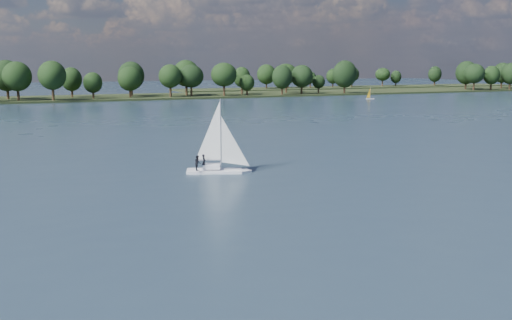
{
  "coord_description": "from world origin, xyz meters",
  "views": [
    {
      "loc": [
        -32.89,
        -22.66,
        13.4
      ],
      "look_at": [
        -6.15,
        36.74,
        2.5
      ],
      "focal_mm": 40.0,
      "sensor_mm": 36.0,
      "label": 1
    }
  ],
  "objects": [
    {
      "name": "dinghy_orange",
      "position": [
        101.46,
        165.46,
        1.15
      ],
      "size": [
        3.22,
        1.73,
        4.87
      ],
      "rotation": [
        0.0,
        0.0,
        -0.18
      ],
      "color": "silver",
      "rests_on": "ground"
    },
    {
      "name": "sailboat",
      "position": [
        -8.76,
        43.47,
        2.71
      ],
      "size": [
        7.62,
        4.62,
        9.71
      ],
      "rotation": [
        0.0,
        0.0,
        -0.38
      ],
      "color": "white",
      "rests_on": "ground"
    },
    {
      "name": "far_shore",
      "position": [
        0.0,
        212.0,
        0.0
      ],
      "size": [
        660.0,
        40.0,
        1.5
      ],
      "primitive_type": "cube",
      "color": "black",
      "rests_on": "ground"
    },
    {
      "name": "ground",
      "position": [
        0.0,
        100.0,
        0.0
      ],
      "size": [
        700.0,
        700.0,
        0.0
      ],
      "primitive_type": "plane",
      "color": "#233342",
      "rests_on": "ground"
    },
    {
      "name": "treeline",
      "position": [
        -2.14,
        207.69,
        8.23
      ],
      "size": [
        563.13,
        74.33,
        18.17
      ],
      "color": "black",
      "rests_on": "ground"
    },
    {
      "name": "far_shore_back",
      "position": [
        160.0,
        260.0,
        0.0
      ],
      "size": [
        220.0,
        30.0,
        1.4
      ],
      "primitive_type": "cube",
      "color": "black",
      "rests_on": "ground"
    }
  ]
}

